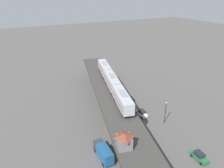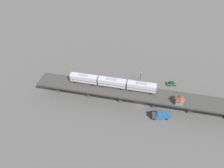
{
  "view_description": "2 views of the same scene",
  "coord_description": "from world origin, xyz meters",
  "px_view_note": "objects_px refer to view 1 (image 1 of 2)",
  "views": [
    {
      "loc": [
        23.9,
        43.86,
        36.19
      ],
      "look_at": [
        -4.51,
        -12.02,
        8.75
      ],
      "focal_mm": 35.0,
      "sensor_mm": 36.0,
      "label": 1
    },
    {
      "loc": [
        50.01,
        -14.38,
        60.71
      ],
      "look_at": [
        -4.51,
        -12.02,
        8.75
      ],
      "focal_mm": 28.0,
      "sensor_mm": 36.0,
      "label": 2
    }
  ],
  "objects_px": {
    "street_car_green": "(199,156)",
    "street_car_white": "(142,113)",
    "subway_train": "(112,81)",
    "signal_hut": "(124,140)",
    "delivery_truck": "(103,152)",
    "street_lamp": "(165,111)",
    "street_car_red": "(131,100)"
  },
  "relations": [
    {
      "from": "street_car_red",
      "to": "delivery_truck",
      "type": "bearing_deg",
      "value": 45.53
    },
    {
      "from": "street_car_green",
      "to": "street_lamp",
      "type": "bearing_deg",
      "value": -99.61
    },
    {
      "from": "street_car_green",
      "to": "delivery_truck",
      "type": "relative_size",
      "value": 0.62
    },
    {
      "from": "street_car_red",
      "to": "street_lamp",
      "type": "xyz_separation_m",
      "value": [
        -2.32,
        14.98,
        3.17
      ]
    },
    {
      "from": "subway_train",
      "to": "signal_hut",
      "type": "height_order",
      "value": "subway_train"
    },
    {
      "from": "subway_train",
      "to": "street_lamp",
      "type": "distance_m",
      "value": 18.43
    },
    {
      "from": "street_car_white",
      "to": "street_car_green",
      "type": "bearing_deg",
      "value": 92.71
    },
    {
      "from": "signal_hut",
      "to": "street_lamp",
      "type": "relative_size",
      "value": 0.56
    },
    {
      "from": "street_car_green",
      "to": "street_lamp",
      "type": "relative_size",
      "value": 0.65
    },
    {
      "from": "street_car_green",
      "to": "delivery_truck",
      "type": "xyz_separation_m",
      "value": [
        19.42,
        -10.42,
        0.82
      ]
    },
    {
      "from": "subway_train",
      "to": "street_car_green",
      "type": "height_order",
      "value": "subway_train"
    },
    {
      "from": "delivery_truck",
      "to": "street_car_green",
      "type": "bearing_deg",
      "value": 151.79
    },
    {
      "from": "street_car_white",
      "to": "subway_train",
      "type": "bearing_deg",
      "value": -53.17
    },
    {
      "from": "street_car_white",
      "to": "delivery_truck",
      "type": "bearing_deg",
      "value": 31.78
    },
    {
      "from": "subway_train",
      "to": "street_car_green",
      "type": "bearing_deg",
      "value": 103.48
    },
    {
      "from": "subway_train",
      "to": "street_lamp",
      "type": "height_order",
      "value": "subway_train"
    },
    {
      "from": "signal_hut",
      "to": "street_car_red",
      "type": "height_order",
      "value": "signal_hut"
    },
    {
      "from": "signal_hut",
      "to": "street_car_white",
      "type": "relative_size",
      "value": 0.88
    },
    {
      "from": "subway_train",
      "to": "street_car_red",
      "type": "distance_m",
      "value": 11.62
    },
    {
      "from": "signal_hut",
      "to": "street_car_green",
      "type": "height_order",
      "value": "signal_hut"
    },
    {
      "from": "street_car_green",
      "to": "street_car_white",
      "type": "height_order",
      "value": "same"
    },
    {
      "from": "street_car_white",
      "to": "delivery_truck",
      "type": "xyz_separation_m",
      "value": [
        18.38,
        11.39,
        0.82
      ]
    },
    {
      "from": "street_car_white",
      "to": "delivery_truck",
      "type": "height_order",
      "value": "delivery_truck"
    },
    {
      "from": "street_car_red",
      "to": "street_lamp",
      "type": "bearing_deg",
      "value": 98.79
    },
    {
      "from": "subway_train",
      "to": "signal_hut",
      "type": "xyz_separation_m",
      "value": [
        10.57,
        26.07,
        -0.74
      ]
    },
    {
      "from": "subway_train",
      "to": "delivery_truck",
      "type": "height_order",
      "value": "subway_train"
    },
    {
      "from": "signal_hut",
      "to": "street_car_green",
      "type": "xyz_separation_m",
      "value": [
        -17.77,
        3.97,
        -8.12
      ]
    },
    {
      "from": "street_car_red",
      "to": "street_car_green",
      "type": "xyz_separation_m",
      "value": [
        0.31,
        30.51,
        0.0
      ]
    },
    {
      "from": "street_lamp",
      "to": "signal_hut",
      "type": "bearing_deg",
      "value": 29.53
    },
    {
      "from": "street_lamp",
      "to": "subway_train",
      "type": "bearing_deg",
      "value": -55.88
    },
    {
      "from": "signal_hut",
      "to": "street_car_green",
      "type": "bearing_deg",
      "value": 167.39
    },
    {
      "from": "street_car_red",
      "to": "street_car_white",
      "type": "height_order",
      "value": "same"
    }
  ]
}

